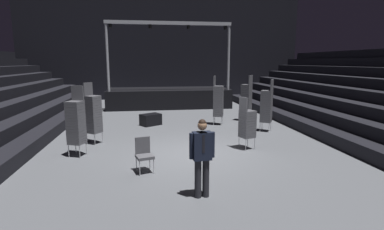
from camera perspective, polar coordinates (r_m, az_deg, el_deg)
ground_plane at (r=9.87m, az=-0.01°, el=-7.59°), size 22.00×30.00×0.10m
arena_end_wall at (r=24.36m, az=-5.35°, el=12.56°), size 22.00×0.30×8.00m
stage_riser at (r=19.91m, az=-4.45°, el=3.51°), size 7.86×3.12×5.32m
man_with_tie at (r=6.51m, az=1.94°, el=-7.40°), size 0.57×0.26×1.76m
chair_stack_front_left at (r=10.01m, az=-21.28°, el=-1.19°), size 0.57×0.57×2.22m
chair_stack_front_right at (r=11.36m, az=-18.33°, el=0.27°), size 0.61×0.61×2.22m
chair_stack_mid_left at (r=13.10m, az=14.03°, el=1.74°), size 0.61×0.61×2.22m
chair_stack_mid_right at (r=15.19m, az=10.34°, el=3.16°), size 0.62×0.62×2.31m
chair_stack_mid_centre at (r=14.11m, az=5.02°, el=2.76°), size 0.57×0.57×2.31m
chair_stack_rear_left at (r=10.32m, az=10.47°, el=-1.52°), size 0.56×0.56×1.79m
equipment_road_case at (r=14.20m, az=-7.89°, el=-0.87°), size 1.08×0.99×0.53m
loose_chair_near_man at (r=8.24m, az=-9.15°, el=-7.10°), size 0.54×0.54×0.95m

